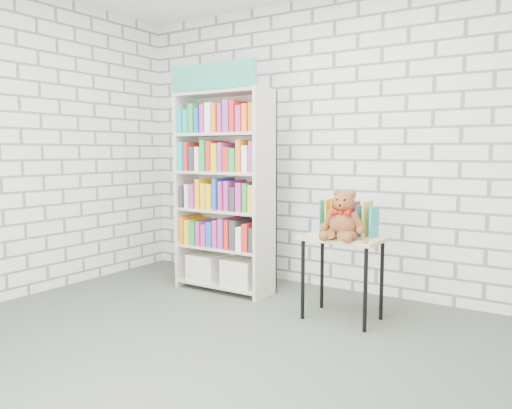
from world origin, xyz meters
The scene contains 6 objects.
ground centered at (0.00, 0.00, 0.00)m, with size 4.50×4.50×0.00m, color #414A3E.
room_shell centered at (0.00, 0.00, 1.78)m, with size 4.52×4.02×2.81m.
bookshelf centered at (-0.82, 1.36, 0.97)m, with size 0.95×0.37×2.13m.
display_table centered at (0.47, 1.18, 0.58)m, with size 0.63×0.45×0.67m.
table_books centered at (0.48, 1.28, 0.80)m, with size 0.44×0.20×0.26m.
teddy_bear centered at (0.51, 1.08, 0.82)m, with size 0.35×0.33×0.38m.
Camera 1 is at (2.01, -2.44, 1.34)m, focal length 35.00 mm.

